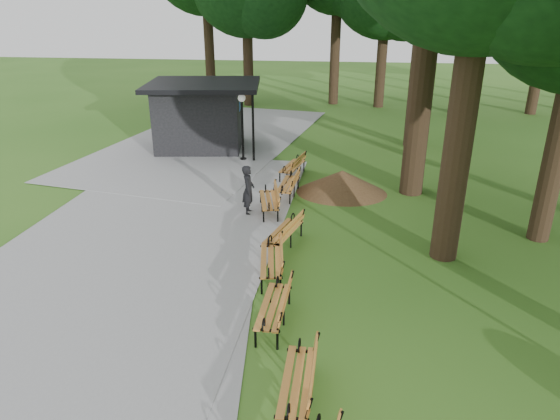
# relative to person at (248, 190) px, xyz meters

# --- Properties ---
(ground) EXTENTS (100.00, 100.00, 0.00)m
(ground) POSITION_rel_person_xyz_m (1.20, -5.06, -0.81)
(ground) COLOR #32641C
(ground) RESTS_ON ground
(path) EXTENTS (12.00, 38.00, 0.06)m
(path) POSITION_rel_person_xyz_m (-2.80, -2.06, -0.78)
(path) COLOR #99999C
(path) RESTS_ON ground
(person) EXTENTS (0.44, 0.62, 1.62)m
(person) POSITION_rel_person_xyz_m (0.00, 0.00, 0.00)
(person) COLOR black
(person) RESTS_ON ground
(kiosk) EXTENTS (5.40, 4.86, 3.06)m
(kiosk) POSITION_rel_person_xyz_m (-3.66, 7.45, 0.72)
(kiosk) COLOR black
(kiosk) RESTS_ON ground
(lamp_post) EXTENTS (0.32, 0.32, 2.83)m
(lamp_post) POSITION_rel_person_xyz_m (-1.33, 5.80, 1.25)
(lamp_post) COLOR black
(lamp_post) RESTS_ON ground
(dirt_mound) EXTENTS (2.70, 2.70, 0.83)m
(dirt_mound) POSITION_rel_person_xyz_m (2.95, 2.32, -0.39)
(dirt_mound) COLOR #47301C
(dirt_mound) RESTS_ON ground
(bench_1) EXTENTS (0.66, 1.91, 0.88)m
(bench_1) POSITION_rel_person_xyz_m (2.35, -8.09, -0.37)
(bench_1) COLOR #C0742C
(bench_1) RESTS_ON ground
(bench_2) EXTENTS (0.70, 1.92, 0.88)m
(bench_2) POSITION_rel_person_xyz_m (1.64, -5.90, -0.37)
(bench_2) COLOR #C0742C
(bench_2) RESTS_ON ground
(bench_3) EXTENTS (0.91, 1.97, 0.88)m
(bench_3) POSITION_rel_person_xyz_m (1.29, -3.90, -0.37)
(bench_3) COLOR #C0742C
(bench_3) RESTS_ON ground
(bench_4) EXTENTS (1.13, 2.00, 0.88)m
(bench_4) POSITION_rel_person_xyz_m (1.40, -2.21, -0.37)
(bench_4) COLOR #C0742C
(bench_4) RESTS_ON ground
(bench_5) EXTENTS (1.04, 1.99, 0.88)m
(bench_5) POSITION_rel_person_xyz_m (0.63, 0.14, -0.37)
(bench_5) COLOR #C0742C
(bench_5) RESTS_ON ground
(bench_6) EXTENTS (0.78, 1.94, 0.88)m
(bench_6) POSITION_rel_person_xyz_m (1.08, 1.72, -0.37)
(bench_6) COLOR #C0742C
(bench_6) RESTS_ON ground
(bench_7) EXTENTS (1.04, 1.99, 0.88)m
(bench_7) POSITION_rel_person_xyz_m (1.01, 3.83, -0.37)
(bench_7) COLOR #C0742C
(bench_7) RESTS_ON ground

